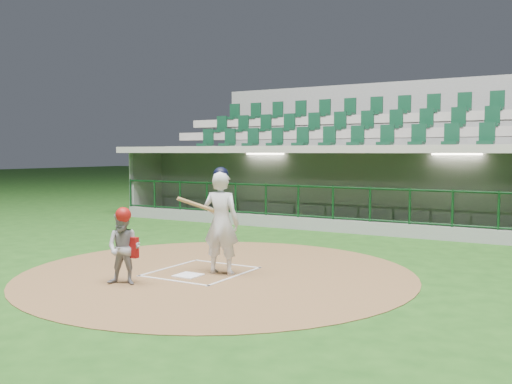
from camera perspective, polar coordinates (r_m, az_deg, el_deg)
ground at (r=10.92m, az=-4.56°, el=-7.74°), size 120.00×120.00×0.00m
dirt_circle at (r=10.60m, az=-3.84°, el=-8.08°), size 7.20×7.20×0.01m
home_plate at (r=10.37m, az=-6.80°, el=-8.28°), size 0.43×0.43×0.02m
batter_box_chalk at (r=10.68m, az=-5.49°, el=-7.93°), size 1.55×1.80×0.01m
dugout_structure at (r=17.72m, az=10.27°, el=-0.14°), size 16.40×3.70×3.00m
seating_deck at (r=20.62m, az=13.03°, el=1.68°), size 17.00×6.72×5.15m
batter at (r=10.34m, az=-3.53°, el=-2.91°), size 0.91×0.92×1.94m
catcher at (r=9.79m, az=-13.07°, el=-5.34°), size 0.72×0.65×1.30m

